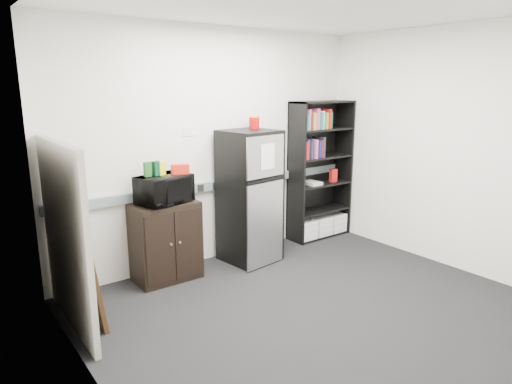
% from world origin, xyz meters
% --- Properties ---
extents(floor, '(4.00, 4.00, 0.00)m').
position_xyz_m(floor, '(0.00, 0.00, 0.00)').
color(floor, black).
rests_on(floor, ground).
extents(wall_back, '(4.00, 0.02, 2.70)m').
position_xyz_m(wall_back, '(0.00, 1.75, 1.35)').
color(wall_back, white).
rests_on(wall_back, floor).
extents(wall_right, '(0.02, 3.50, 2.70)m').
position_xyz_m(wall_right, '(2.00, 0.00, 1.35)').
color(wall_right, white).
rests_on(wall_right, floor).
extents(wall_left, '(0.02, 3.50, 2.70)m').
position_xyz_m(wall_left, '(-2.00, 0.00, 1.35)').
color(wall_left, white).
rests_on(wall_left, floor).
extents(ceiling, '(4.00, 3.50, 0.02)m').
position_xyz_m(ceiling, '(0.00, 0.00, 2.70)').
color(ceiling, white).
rests_on(ceiling, wall_back).
extents(electrical_raceway, '(3.92, 0.05, 0.10)m').
position_xyz_m(electrical_raceway, '(0.00, 1.72, 0.90)').
color(electrical_raceway, gray).
rests_on(electrical_raceway, wall_back).
extents(wall_note, '(0.14, 0.00, 0.10)m').
position_xyz_m(wall_note, '(-0.35, 1.74, 1.55)').
color(wall_note, white).
rests_on(wall_note, wall_back).
extents(bookshelf, '(0.90, 0.34, 1.85)m').
position_xyz_m(bookshelf, '(1.53, 1.57, 0.91)').
color(bookshelf, black).
rests_on(bookshelf, floor).
extents(cubicle_partition, '(0.06, 1.30, 1.62)m').
position_xyz_m(cubicle_partition, '(-1.90, 1.08, 0.81)').
color(cubicle_partition, '#999688').
rests_on(cubicle_partition, floor).
extents(cabinet, '(0.68, 0.46, 0.85)m').
position_xyz_m(cabinet, '(-0.80, 1.50, 0.43)').
color(cabinet, black).
rests_on(cabinet, floor).
extents(microwave, '(0.61, 0.49, 0.30)m').
position_xyz_m(microwave, '(-0.80, 1.48, 1.00)').
color(microwave, black).
rests_on(microwave, cabinet).
extents(snack_box_a, '(0.07, 0.05, 0.15)m').
position_xyz_m(snack_box_a, '(-0.96, 1.52, 1.22)').
color(snack_box_a, '#19591A').
rests_on(snack_box_a, microwave).
extents(snack_box_b, '(0.08, 0.07, 0.15)m').
position_xyz_m(snack_box_b, '(-0.86, 1.52, 1.22)').
color(snack_box_b, '#0C3520').
rests_on(snack_box_b, microwave).
extents(snack_box_c, '(0.08, 0.06, 0.14)m').
position_xyz_m(snack_box_c, '(-0.80, 1.52, 1.22)').
color(snack_box_c, yellow).
rests_on(snack_box_c, microwave).
extents(snack_bag, '(0.20, 0.15, 0.10)m').
position_xyz_m(snack_bag, '(-0.62, 1.47, 1.20)').
color(snack_bag, red).
rests_on(snack_bag, microwave).
extents(refrigerator, '(0.65, 0.68, 1.55)m').
position_xyz_m(refrigerator, '(0.25, 1.42, 0.78)').
color(refrigerator, black).
rests_on(refrigerator, floor).
extents(coffee_can, '(0.12, 0.12, 0.17)m').
position_xyz_m(coffee_can, '(0.41, 1.55, 1.64)').
color(coffee_can, '#B1080A').
rests_on(coffee_can, refrigerator).
extents(framed_poster, '(0.14, 0.68, 0.87)m').
position_xyz_m(framed_poster, '(-1.77, 1.10, 0.43)').
color(framed_poster, '#321C0D').
rests_on(framed_poster, floor).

